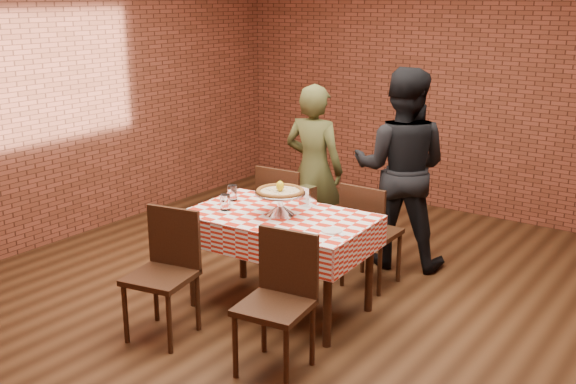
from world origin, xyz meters
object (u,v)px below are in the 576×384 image
object	(u,v)px
condiment_caddy	(308,196)
diner_black	(401,169)
chair_near_left	(160,277)
pizza	(280,192)
chair_far_right	(372,234)
pizza_stand	(280,204)
water_glass_left	(225,202)
water_glass_right	(232,193)
chair_near_right	(274,307)
diner_olive	(314,169)
chair_far_left	(289,214)
table	(280,263)

from	to	relation	value
condiment_caddy	diner_black	world-z (taller)	diner_black
chair_near_left	pizza	bearing A→B (deg)	52.93
pizza	chair_far_right	distance (m)	1.00
pizza_stand	condiment_caddy	world-z (taller)	pizza_stand
water_glass_left	water_glass_right	size ratio (longest dim) A/B	1.00
water_glass_left	chair_near_left	xyz separation A→B (m)	(-0.01, -0.69, -0.37)
pizza_stand	water_glass_right	distance (m)	0.53
pizza_stand	water_glass_left	world-z (taller)	pizza_stand
chair_near_right	chair_far_right	size ratio (longest dim) A/B	1.02
condiment_caddy	chair_far_right	xyz separation A→B (m)	(0.30, 0.50, -0.39)
chair_near_left	chair_near_right	size ratio (longest dim) A/B	1.00
diner_olive	chair_near_right	bearing A→B (deg)	110.70
pizza_stand	diner_black	distance (m)	1.38
pizza_stand	condiment_caddy	bearing A→B (deg)	82.37
pizza_stand	diner_olive	xyz separation A→B (m)	(-0.48, 1.18, -0.06)
pizza	condiment_caddy	distance (m)	0.32
condiment_caddy	chair_near_right	bearing A→B (deg)	-55.98
condiment_caddy	diner_olive	distance (m)	1.02
chair_near_right	chair_far_right	xyz separation A→B (m)	(-0.17, 1.56, -0.01)
chair_far_left	condiment_caddy	bearing A→B (deg)	133.72
chair_near_left	chair_far_right	world-z (taller)	chair_near_left
pizza	water_glass_right	bearing A→B (deg)	172.14
table	water_glass_left	size ratio (longest dim) A/B	11.07
chair_near_left	diner_black	bearing A→B (deg)	60.28
chair_near_right	diner_olive	bearing A→B (deg)	109.12
pizza	chair_far_left	size ratio (longest dim) A/B	0.39
pizza	chair_near_right	world-z (taller)	pizza
pizza	water_glass_right	xyz separation A→B (m)	(-0.52, 0.07, -0.11)
chair_far_left	table	bearing A→B (deg)	117.71
table	chair_near_right	world-z (taller)	chair_near_right
chair_far_left	diner_black	distance (m)	1.05
water_glass_left	chair_near_right	distance (m)	1.15
chair_far_right	diner_black	world-z (taller)	diner_black
table	chair_near_left	distance (m)	0.94
pizza	condiment_caddy	bearing A→B (deg)	82.37
pizza	pizza_stand	bearing A→B (deg)	0.00
water_glass_right	condiment_caddy	world-z (taller)	condiment_caddy
chair_near_right	chair_far_left	world-z (taller)	chair_far_left
chair_far_left	chair_far_right	bearing A→B (deg)	178.25
chair_far_left	diner_olive	distance (m)	0.52
water_glass_right	chair_near_right	bearing A→B (deg)	-38.84
water_glass_right	chair_far_right	xyz separation A→B (m)	(0.87, 0.73, -0.38)
table	chair_far_left	size ratio (longest dim) A/B	1.47
water_glass_right	pizza	bearing A→B (deg)	-7.86
table	pizza_stand	distance (m)	0.47
pizza_stand	pizza	world-z (taller)	pizza
table	chair_far_left	distance (m)	0.92
chair_far_left	chair_near_left	bearing A→B (deg)	88.80
table	water_glass_right	bearing A→B (deg)	171.69
water_glass_left	condiment_caddy	world-z (taller)	condiment_caddy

